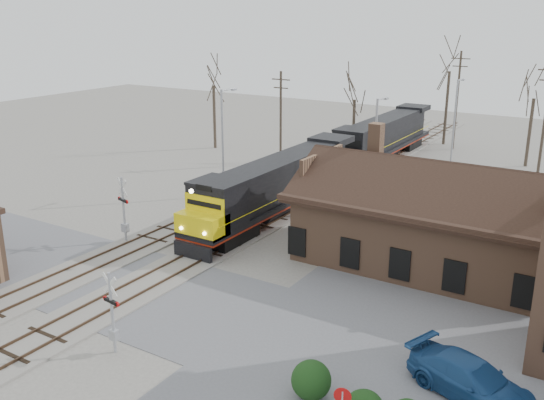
{
  "coord_description": "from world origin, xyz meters",
  "views": [
    {
      "loc": [
        22.24,
        -21.78,
        14.65
      ],
      "look_at": [
        3.08,
        9.0,
        3.26
      ],
      "focal_mm": 40.0,
      "sensor_mm": 36.0,
      "label": 1
    }
  ],
  "objects": [
    {
      "name": "road",
      "position": [
        0.0,
        0.0,
        0.01
      ],
      "size": [
        60.0,
        9.0,
        0.03
      ],
      "primitive_type": "cube",
      "color": "slate",
      "rests_on": "ground"
    },
    {
      "name": "tree_c",
      "position": [
        2.97,
        46.29,
        9.54
      ],
      "size": [
        5.47,
        5.47,
        13.39
      ],
      "color": "#382D23",
      "rests_on": "ground"
    },
    {
      "name": "parked_car",
      "position": [
        18.06,
        -0.22,
        0.78
      ],
      "size": [
        5.83,
        3.95,
        1.57
      ],
      "primitive_type": "imported",
      "rotation": [
        0.0,
        0.0,
        1.21
      ],
      "color": "navy",
      "rests_on": "ground"
    },
    {
      "name": "locomotive_lead",
      "position": [
        0.0,
        14.24,
        2.36
      ],
      "size": [
        3.02,
        20.2,
        4.49
      ],
      "color": "black",
      "rests_on": "ground"
    },
    {
      "name": "tree_a",
      "position": [
        -18.04,
        30.96,
        8.0
      ],
      "size": [
        4.59,
        4.59,
        11.24
      ],
      "color": "#382D23",
      "rests_on": "ground"
    },
    {
      "name": "hedge_a",
      "position": [
        12.7,
        -3.55,
        0.8
      ],
      "size": [
        1.59,
        1.59,
        1.59
      ],
      "primitive_type": "sphere",
      "color": "black",
      "rests_on": "ground"
    },
    {
      "name": "streetlight_c",
      "position": [
        7.41,
        33.68,
        4.9
      ],
      "size": [
        0.25,
        2.04,
        8.73
      ],
      "color": "#A5A8AD",
      "rests_on": "ground"
    },
    {
      "name": "crossbuck_near",
      "position": [
        3.68,
        -5.25,
        1.83
      ],
      "size": [
        1.11,
        0.29,
        3.88
      ],
      "rotation": [
        0.0,
        0.0,
        -0.15
      ],
      "color": "#A5A8AD",
      "rests_on": "ground"
    },
    {
      "name": "track_main",
      "position": [
        0.0,
        15.0,
        0.07
      ],
      "size": [
        3.4,
        90.0,
        0.24
      ],
      "color": "#9B968C",
      "rests_on": "ground"
    },
    {
      "name": "utility_pole_c",
      "position": [
        15.34,
        30.85,
        5.71
      ],
      "size": [
        2.0,
        0.24,
        10.95
      ],
      "color": "#382D23",
      "rests_on": "ground"
    },
    {
      "name": "streetlight_b",
      "position": [
        5.55,
        19.61,
        4.8
      ],
      "size": [
        0.25,
        2.04,
        8.54
      ],
      "color": "#A5A8AD",
      "rests_on": "ground"
    },
    {
      "name": "depot",
      "position": [
        11.99,
        12.0,
        2.41
      ],
      "size": [
        15.2,
        9.31,
        7.9
      ],
      "color": "#855D44",
      "rests_on": "ground"
    },
    {
      "name": "utility_pole_b",
      "position": [
        4.6,
        44.32,
        5.51
      ],
      "size": [
        2.0,
        0.24,
        10.55
      ],
      "color": "#382D23",
      "rests_on": "ground"
    },
    {
      "name": "tree_b",
      "position": [
        -3.46,
        35.54,
        6.82
      ],
      "size": [
        3.91,
        3.91,
        9.58
      ],
      "color": "#382D23",
      "rests_on": "ground"
    },
    {
      "name": "streetlight_a",
      "position": [
        -6.39,
        16.83,
        4.89
      ],
      "size": [
        0.25,
        2.04,
        8.71
      ],
      "color": "#A5A8AD",
      "rests_on": "ground"
    },
    {
      "name": "locomotive_trailing",
      "position": [
        0.0,
        34.72,
        2.36
      ],
      "size": [
        3.02,
        20.2,
        4.25
      ],
      "color": "black",
      "rests_on": "ground"
    },
    {
      "name": "utility_pole_a",
      "position": [
        -8.19,
        28.72,
        4.75
      ],
      "size": [
        2.0,
        0.24,
        9.07
      ],
      "color": "#382D23",
      "rests_on": "ground"
    },
    {
      "name": "tree_d",
      "position": [
        12.87,
        40.46,
        7.7
      ],
      "size": [
        4.41,
        4.41,
        10.81
      ],
      "color": "#382D23",
      "rests_on": "ground"
    },
    {
      "name": "ground",
      "position": [
        0.0,
        0.0,
        0.0
      ],
      "size": [
        140.0,
        140.0,
        0.0
      ],
      "primitive_type": "plane",
      "color": "#9B968C",
      "rests_on": "ground"
    },
    {
      "name": "track_siding",
      "position": [
        -4.5,
        15.0,
        0.07
      ],
      "size": [
        3.4,
        90.0,
        0.24
      ],
      "color": "#9B968C",
      "rests_on": "ground"
    },
    {
      "name": "parking_lot",
      "position": [
        18.0,
        4.0,
        0.02
      ],
      "size": [
        22.0,
        26.0,
        0.03
      ],
      "primitive_type": "cube",
      "color": "slate",
      "rests_on": "ground"
    },
    {
      "name": "crossbuck_far",
      "position": [
        -5.72,
        4.86,
        2.06
      ],
      "size": [
        1.24,
        0.43,
        4.44
      ],
      "rotation": [
        0.0,
        0.0,
        2.86
      ],
      "color": "#A5A8AD",
      "rests_on": "ground"
    }
  ]
}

